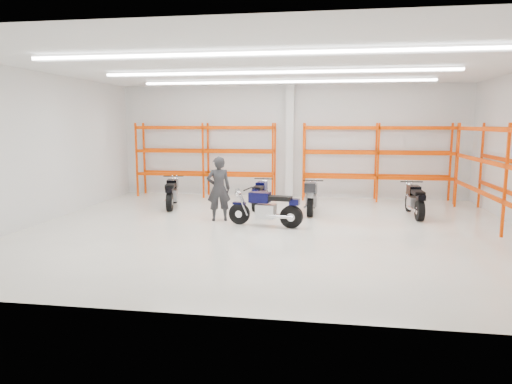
# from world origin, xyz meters

# --- Properties ---
(ground) EXTENTS (14.00, 14.00, 0.00)m
(ground) POSITION_xyz_m (0.00, 0.00, 0.00)
(ground) COLOR beige
(ground) RESTS_ON ground
(room_shell) EXTENTS (14.02, 12.02, 4.51)m
(room_shell) POSITION_xyz_m (0.00, 0.03, 3.28)
(room_shell) COLOR silver
(room_shell) RESTS_ON ground
(motorcycle_main) EXTENTS (2.23, 0.81, 1.10)m
(motorcycle_main) POSITION_xyz_m (-0.17, 0.34, 0.51)
(motorcycle_main) COLOR black
(motorcycle_main) RESTS_ON ground
(motorcycle_back_a) EXTENTS (0.79, 2.18, 1.08)m
(motorcycle_back_a) POSITION_xyz_m (-3.94, 2.80, 0.51)
(motorcycle_back_a) COLOR black
(motorcycle_back_a) RESTS_ON ground
(motorcycle_back_b) EXTENTS (0.68, 2.05, 1.01)m
(motorcycle_back_b) POSITION_xyz_m (-0.82, 3.13, 0.47)
(motorcycle_back_b) COLOR black
(motorcycle_back_b) RESTS_ON ground
(motorcycle_back_c) EXTENTS (0.70, 2.21, 1.13)m
(motorcycle_back_c) POSITION_xyz_m (1.00, 2.45, 0.54)
(motorcycle_back_c) COLOR black
(motorcycle_back_c) RESTS_ON ground
(motorcycle_back_d) EXTENTS (0.73, 2.19, 1.08)m
(motorcycle_back_d) POSITION_xyz_m (4.31, 2.46, 0.50)
(motorcycle_back_d) COLOR black
(motorcycle_back_d) RESTS_ON ground
(standing_man) EXTENTS (0.84, 0.68, 1.99)m
(standing_man) POSITION_xyz_m (-1.78, 0.91, 0.99)
(standing_man) COLOR black
(standing_man) RESTS_ON ground
(structural_column) EXTENTS (0.32, 0.32, 4.50)m
(structural_column) POSITION_xyz_m (0.00, 5.82, 2.25)
(structural_column) COLOR white
(structural_column) RESTS_ON ground
(pallet_racking_back_left) EXTENTS (5.67, 0.87, 3.00)m
(pallet_racking_back_left) POSITION_xyz_m (-3.40, 5.48, 1.79)
(pallet_racking_back_left) COLOR #E93900
(pallet_racking_back_left) RESTS_ON ground
(pallet_racking_back_right) EXTENTS (5.67, 0.87, 3.00)m
(pallet_racking_back_right) POSITION_xyz_m (3.40, 5.48, 1.79)
(pallet_racking_back_right) COLOR #E93900
(pallet_racking_back_right) RESTS_ON ground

